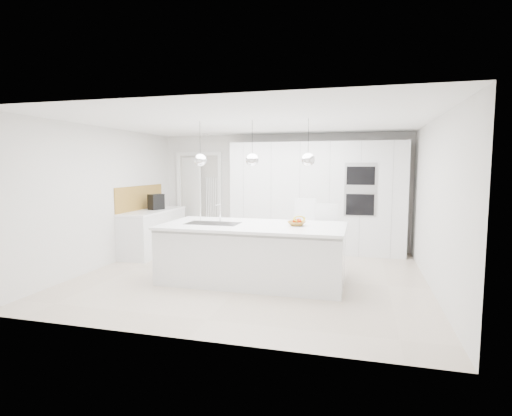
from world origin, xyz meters
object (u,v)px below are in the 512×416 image
(fruit_bowl, at_px, (297,223))
(espresso_machine, at_px, (156,202))
(bar_stool_left, at_px, (304,235))
(island_base, at_px, (252,255))
(bar_stool_right, at_px, (325,239))

(fruit_bowl, bearing_deg, espresso_machine, 155.00)
(espresso_machine, bearing_deg, bar_stool_left, 11.79)
(island_base, height_order, bar_stool_left, bar_stool_left)
(island_base, relative_size, espresso_machine, 8.66)
(fruit_bowl, relative_size, espresso_machine, 0.85)
(island_base, distance_m, bar_stool_right, 1.33)
(fruit_bowl, xyz_separation_m, espresso_machine, (-3.21, 1.50, 0.13))
(fruit_bowl, distance_m, espresso_machine, 3.54)
(island_base, xyz_separation_m, bar_stool_left, (0.66, 1.00, 0.18))
(espresso_machine, height_order, bar_stool_right, espresso_machine)
(island_base, bearing_deg, fruit_bowl, 8.89)
(island_base, bearing_deg, espresso_machine, 147.66)
(fruit_bowl, bearing_deg, bar_stool_left, 91.12)
(fruit_bowl, height_order, espresso_machine, espresso_machine)
(bar_stool_right, bearing_deg, fruit_bowl, -120.63)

